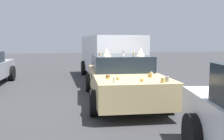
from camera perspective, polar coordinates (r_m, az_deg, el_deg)
ground_plane at (r=7.55m, az=2.24°, el=-6.75°), size 60.00×60.00×0.00m
art_car_decorated at (r=7.49m, az=2.18°, el=-1.65°), size 4.81×2.28×1.55m
parked_van_behind_left at (r=11.74m, az=-0.60°, el=3.47°), size 5.10×2.32×1.95m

